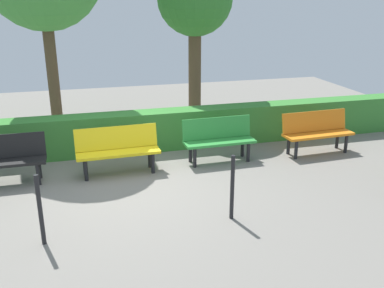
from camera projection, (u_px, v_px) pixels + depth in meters
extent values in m
plane|color=gray|center=(130.00, 184.00, 7.58)|extent=(17.08, 17.08, 0.00)
cube|color=orange|center=(318.00, 134.00, 8.93)|extent=(1.51, 0.49, 0.05)
cube|color=orange|center=(314.00, 121.00, 9.03)|extent=(1.49, 0.20, 0.42)
cylinder|color=black|center=(346.00, 144.00, 9.04)|extent=(0.07, 0.07, 0.39)
cylinder|color=black|center=(337.00, 139.00, 9.31)|extent=(0.07, 0.07, 0.39)
cylinder|color=black|center=(296.00, 150.00, 8.70)|extent=(0.07, 0.07, 0.39)
cylinder|color=black|center=(289.00, 145.00, 8.97)|extent=(0.07, 0.07, 0.39)
cube|color=#2D8C38|center=(220.00, 142.00, 8.48)|extent=(1.42, 0.45, 0.05)
cube|color=#2D8C38|center=(217.00, 128.00, 8.57)|extent=(1.41, 0.13, 0.42)
cylinder|color=black|center=(248.00, 152.00, 8.56)|extent=(0.07, 0.07, 0.39)
cylinder|color=black|center=(242.00, 147.00, 8.83)|extent=(0.07, 0.07, 0.39)
cylinder|color=black|center=(195.00, 158.00, 8.27)|extent=(0.07, 0.07, 0.39)
cylinder|color=black|center=(190.00, 153.00, 8.54)|extent=(0.07, 0.07, 0.39)
cube|color=yellow|center=(118.00, 153.00, 7.90)|extent=(1.53, 0.46, 0.05)
cube|color=yellow|center=(116.00, 137.00, 7.99)|extent=(1.52, 0.16, 0.42)
cylinder|color=black|center=(153.00, 163.00, 8.00)|extent=(0.07, 0.07, 0.39)
cylinder|color=black|center=(150.00, 158.00, 8.27)|extent=(0.07, 0.07, 0.39)
cylinder|color=black|center=(86.00, 171.00, 7.67)|extent=(0.07, 0.07, 0.39)
cylinder|color=black|center=(85.00, 165.00, 7.94)|extent=(0.07, 0.07, 0.39)
cube|color=black|center=(2.00, 163.00, 7.43)|extent=(1.45, 0.42, 0.05)
cube|color=black|center=(2.00, 146.00, 7.52)|extent=(1.45, 0.11, 0.42)
cylinder|color=black|center=(38.00, 174.00, 7.50)|extent=(0.07, 0.07, 0.39)
cylinder|color=black|center=(39.00, 168.00, 7.78)|extent=(0.07, 0.07, 0.39)
cube|color=#387F33|center=(161.00, 130.00, 9.23)|extent=(13.08, 0.50, 0.83)
cylinder|color=brown|center=(195.00, 73.00, 10.88)|extent=(0.32, 0.32, 2.54)
cylinder|color=brown|center=(53.00, 75.00, 9.69)|extent=(0.25, 0.25, 2.89)
cylinder|color=black|center=(232.00, 188.00, 6.28)|extent=(0.06, 0.06, 1.00)
cylinder|color=black|center=(40.00, 210.00, 5.62)|extent=(0.06, 0.06, 1.00)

